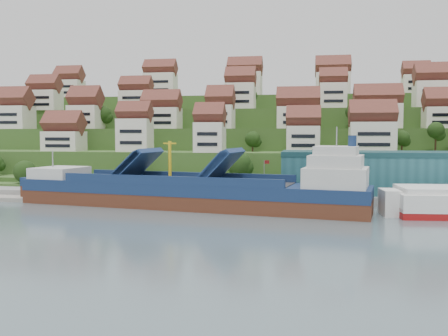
# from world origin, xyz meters

# --- Properties ---
(ground) EXTENTS (300.00, 300.00, 0.00)m
(ground) POSITION_xyz_m (0.00, 0.00, 0.00)
(ground) COLOR slate
(ground) RESTS_ON ground
(quay) EXTENTS (180.00, 14.00, 2.20)m
(quay) POSITION_xyz_m (20.00, 15.00, 1.10)
(quay) COLOR gray
(quay) RESTS_ON ground
(hillside) EXTENTS (260.00, 128.00, 31.00)m
(hillside) POSITION_xyz_m (0.00, 103.55, 10.66)
(hillside) COLOR #2D4C1E
(hillside) RESTS_ON ground
(hillside_village) EXTENTS (159.05, 63.00, 29.28)m
(hillside_village) POSITION_xyz_m (4.87, 61.33, 24.74)
(hillside_village) COLOR white
(hillside_village) RESTS_ON ground
(hillside_trees) EXTENTS (139.39, 62.52, 31.74)m
(hillside_trees) POSITION_xyz_m (-11.86, 41.08, 15.25)
(hillside_trees) COLOR #213E14
(hillside_trees) RESTS_ON ground
(warehouse) EXTENTS (60.00, 15.00, 10.00)m
(warehouse) POSITION_xyz_m (52.00, 17.00, 7.20)
(warehouse) COLOR #27606A
(warehouse) RESTS_ON quay
(flagpole) EXTENTS (1.28, 0.16, 8.00)m
(flagpole) POSITION_xyz_m (18.11, 10.00, 6.88)
(flagpole) COLOR gray
(flagpole) RESTS_ON quay
(cargo_ship) EXTENTS (80.47, 25.19, 17.66)m
(cargo_ship) POSITION_xyz_m (3.75, 0.59, 3.35)
(cargo_ship) COLOR #552A1A
(cargo_ship) RESTS_ON ground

